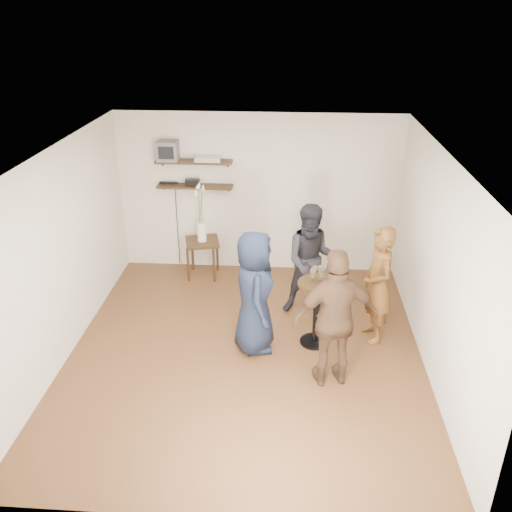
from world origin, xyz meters
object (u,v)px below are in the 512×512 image
(person_navy, at_px, (254,292))
(radio, at_px, (192,182))
(side_table, at_px, (202,247))
(person_dark, at_px, (312,261))
(crt_monitor, at_px, (168,151))
(person_brown, at_px, (336,319))
(drinks_table, at_px, (316,305))
(person_plaid, at_px, (377,285))
(dvd_deck, at_px, (208,159))

(person_navy, bearing_deg, radio, 16.05)
(side_table, relative_size, person_dark, 0.38)
(crt_monitor, xyz_separation_m, person_navy, (1.50, -2.24, -1.20))
(crt_monitor, relative_size, person_dark, 0.20)
(person_brown, bearing_deg, drinks_table, -90.00)
(crt_monitor, bearing_deg, drinks_table, -42.41)
(side_table, bearing_deg, person_plaid, -32.83)
(crt_monitor, bearing_deg, side_table, -26.93)
(person_plaid, relative_size, person_navy, 0.98)
(crt_monitor, relative_size, side_table, 0.51)
(drinks_table, relative_size, person_plaid, 0.57)
(side_table, xyz_separation_m, person_dark, (1.73, -1.03, 0.30))
(dvd_deck, bearing_deg, drinks_table, -51.46)
(dvd_deck, height_order, side_table, dvd_deck)
(dvd_deck, relative_size, side_table, 0.64)
(side_table, distance_m, person_plaid, 3.05)
(side_table, bearing_deg, dvd_deck, 67.60)
(person_dark, height_order, person_navy, person_dark)
(drinks_table, bearing_deg, person_brown, -76.81)
(dvd_deck, distance_m, side_table, 1.40)
(dvd_deck, bearing_deg, person_dark, -38.44)
(crt_monitor, relative_size, person_navy, 0.20)
(radio, bearing_deg, crt_monitor, 180.00)
(drinks_table, bearing_deg, person_plaid, 12.90)
(person_plaid, xyz_separation_m, person_dark, (-0.82, 0.62, 0.02))
(crt_monitor, height_order, drinks_table, crt_monitor)
(dvd_deck, bearing_deg, side_table, -112.40)
(side_table, relative_size, person_navy, 0.39)
(dvd_deck, relative_size, person_navy, 0.25)
(radio, distance_m, person_navy, 2.61)
(drinks_table, relative_size, person_navy, 0.56)
(crt_monitor, height_order, person_navy, crt_monitor)
(side_table, height_order, drinks_table, drinks_table)
(side_table, relative_size, drinks_table, 0.69)
(crt_monitor, xyz_separation_m, radio, (0.36, 0.00, -0.50))
(person_brown, bearing_deg, side_table, -66.34)
(person_plaid, distance_m, person_dark, 1.03)
(person_plaid, bearing_deg, dvd_deck, -140.87)
(side_table, relative_size, person_plaid, 0.39)
(person_brown, bearing_deg, person_navy, -46.12)
(dvd_deck, bearing_deg, person_brown, -57.24)
(crt_monitor, distance_m, radio, 0.61)
(dvd_deck, bearing_deg, crt_monitor, 180.00)
(crt_monitor, height_order, person_plaid, crt_monitor)
(person_navy, bearing_deg, crt_monitor, 22.81)
(dvd_deck, relative_size, radio, 1.82)
(radio, xyz_separation_m, drinks_table, (1.93, -2.09, -0.94))
(person_plaid, xyz_separation_m, person_brown, (-0.60, -0.96, 0.06))
(person_dark, xyz_separation_m, person_navy, (-0.75, -0.95, -0.01))
(crt_monitor, height_order, radio, crt_monitor)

